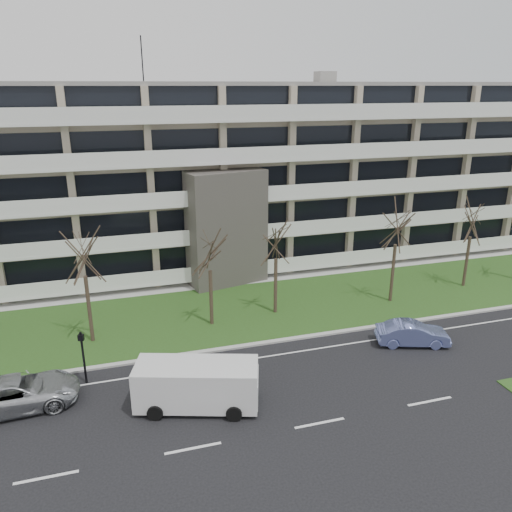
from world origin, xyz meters
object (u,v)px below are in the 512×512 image
object	(u,v)px
blue_sedan	(412,334)
pedestrian_signal	(83,351)
white_van	(198,382)
silver_pickup	(17,393)

from	to	relation	value
blue_sedan	pedestrian_signal	world-z (taller)	pedestrian_signal
blue_sedan	pedestrian_signal	xyz separation A→B (m)	(-19.02, 1.26, 1.21)
pedestrian_signal	white_van	bearing A→B (deg)	-16.84
silver_pickup	pedestrian_signal	distance (m)	3.56
pedestrian_signal	silver_pickup	bearing A→B (deg)	-140.46
white_van	silver_pickup	bearing A→B (deg)	-178.34
silver_pickup	pedestrian_signal	world-z (taller)	pedestrian_signal
silver_pickup	white_van	xyz separation A→B (m)	(8.54, -2.45, 0.57)
silver_pickup	blue_sedan	bearing A→B (deg)	-93.94
blue_sedan	white_van	distance (m)	13.85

